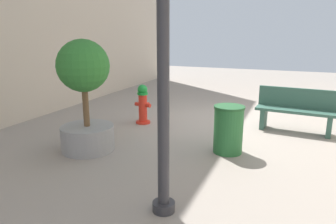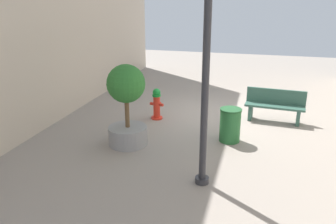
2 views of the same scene
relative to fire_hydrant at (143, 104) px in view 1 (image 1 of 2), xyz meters
The scene contains 5 objects.
ground_plane 2.01m from the fire_hydrant, 153.64° to the right, with size 23.40×23.40×0.00m, color gray.
fire_hydrant is the anchor object (origin of this frame).
bench_near 3.49m from the fire_hydrant, 168.30° to the right, with size 1.72×0.59×0.95m.
planter_tree 2.09m from the fire_hydrant, 85.71° to the left, with size 0.97×0.97×2.04m.
trash_bin 2.56m from the fire_hydrant, 153.80° to the left, with size 0.55×0.55×0.87m.
Camera 1 is at (-1.60, 7.45, 2.15)m, focal length 33.74 mm.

